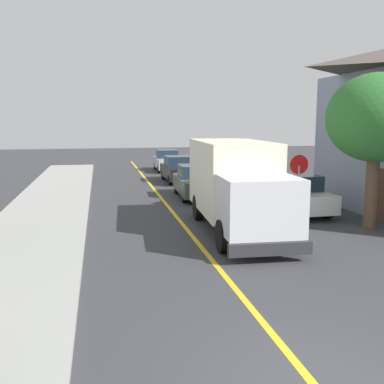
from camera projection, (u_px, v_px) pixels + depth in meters
centre_line_yellow at (187, 229)px, 16.18m from camera, size 0.16×56.00×0.01m
box_truck at (236, 182)px, 15.73m from camera, size 2.78×7.30×3.20m
parked_car_near at (195, 182)px, 22.83m from camera, size 1.96×4.46×1.67m
parked_car_mid at (178, 170)px, 28.70m from camera, size 1.85×4.42×1.67m
parked_car_far at (167, 161)px, 35.02m from camera, size 1.90×4.44×1.67m
parked_van_across at (296, 194)px, 19.02m from camera, size 1.85×4.42×1.67m
stop_sign at (299, 175)px, 17.20m from camera, size 0.80×0.10×2.65m
street_tree_far_side at (376, 119)px, 15.68m from camera, size 3.51×3.51×5.63m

